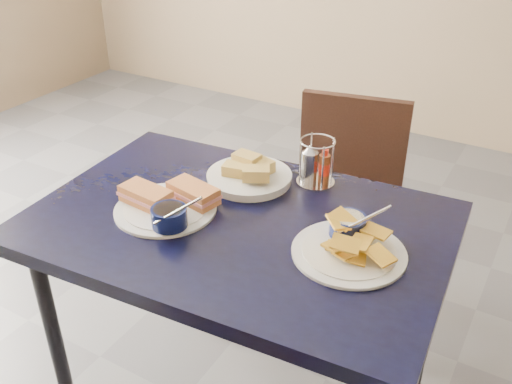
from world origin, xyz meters
The scene contains 6 objects.
dining_table centered at (-0.18, 0.05, 0.67)m, with size 1.11×0.78×0.75m.
chair_far centered at (-0.13, 0.74, 0.48)m, with size 0.46×0.45×0.83m.
sandwich_plate centered at (-0.36, -0.01, 0.77)m, with size 0.30×0.27×0.12m.
plantain_plate centered at (0.12, 0.07, 0.77)m, with size 0.27×0.27×0.12m.
bread_basket centered at (-0.26, 0.24, 0.77)m, with size 0.24×0.24×0.07m.
condiment_caddy centered at (-0.09, 0.33, 0.81)m, with size 0.11×0.11×0.14m.
Camera 1 is at (0.48, -1.00, 1.55)m, focal length 40.00 mm.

